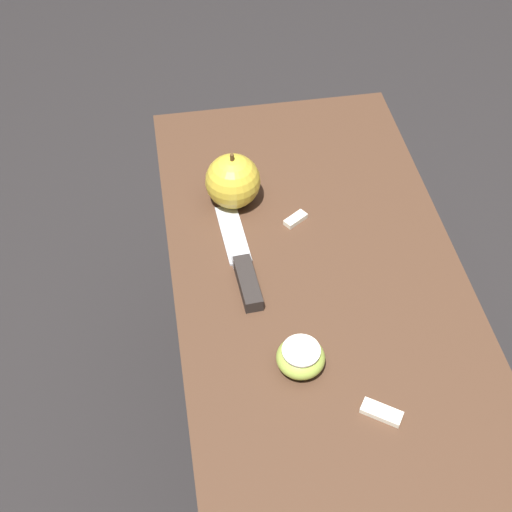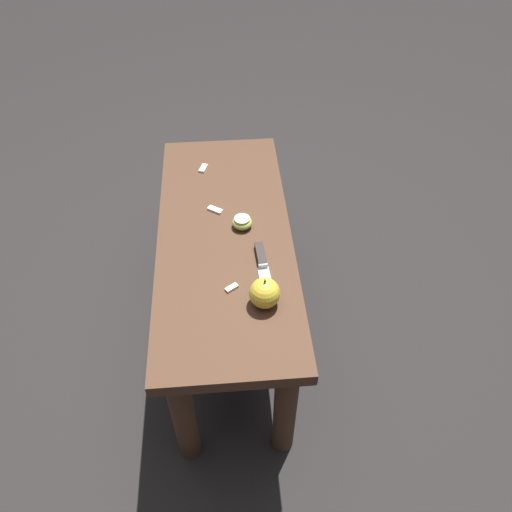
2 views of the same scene
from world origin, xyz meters
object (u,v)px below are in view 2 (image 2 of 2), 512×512
knife (262,262)px  apple_cut (242,222)px  wooden_bench (226,256)px  apple_whole (265,293)px

knife → apple_cut: bearing=-167.3°
apple_cut → wooden_bench: bearing=114.9°
knife → apple_whole: size_ratio=2.19×
wooden_bench → apple_whole: size_ratio=10.96×
apple_whole → apple_cut: (0.30, 0.04, -0.02)m
wooden_bench → apple_cut: apple_cut is taller
wooden_bench → apple_cut: (0.03, -0.06, 0.11)m
wooden_bench → apple_cut: 0.13m
knife → apple_whole: bearing=-6.0°
knife → apple_cut: (0.16, 0.05, 0.01)m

